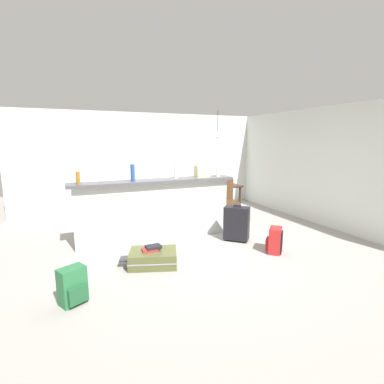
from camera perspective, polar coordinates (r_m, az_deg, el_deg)
The scene contains 18 objects.
ground_plane at distance 5.05m, azimuth 0.81°, elevation -10.96°, with size 13.00×13.00×0.05m, color gray.
wall_back at distance 7.62m, azimuth -8.66°, elevation 5.96°, with size 6.60×0.10×2.50m, color silver.
wall_right at distance 6.80m, azimuth 23.93°, elevation 4.70°, with size 0.10×6.00×2.50m, color silver.
partition_half_wall at distance 5.23m, azimuth -7.14°, elevation -3.88°, with size 2.80×0.20×1.07m, color silver.
bar_countertop at distance 5.13m, azimuth -7.28°, elevation 2.18°, with size 2.96×0.40×0.05m, color #4C4C51.
bottle_amber at distance 4.86m, azimuth -21.81°, elevation 2.61°, with size 0.06×0.06×0.21m, color #9E661E.
bottle_blue at distance 4.96m, azimuth -11.76°, elevation 3.76°, with size 0.07×0.07×0.29m, color #284C89.
bottle_clear at distance 5.26m, azimuth -3.29°, elevation 4.34°, with size 0.06×0.06×0.29m, color silver.
bottle_white at distance 5.49m, azimuth 5.19°, elevation 4.15°, with size 0.07×0.07×0.22m, color silver.
grocery_bag at distance 5.45m, azimuth 2.02°, elevation 4.16°, with size 0.26×0.18×0.22m, color beige.
dining_table at distance 7.00m, azimuth 4.71°, elevation 0.69°, with size 1.10×0.80×0.74m.
dining_chair_near_partition at distance 6.57m, azimuth 6.93°, elevation -1.13°, with size 0.44×0.44×0.93m.
pendant_lamp at distance 6.92m, azimuth 5.12°, elevation 11.53°, with size 0.34×0.34×0.65m.
suitcase_flat_olive at distance 4.33m, azimuth -7.81°, elevation -12.89°, with size 0.89×0.69×0.22m.
backpack_red at distance 4.88m, azimuth 16.16°, elevation -9.32°, with size 0.34×0.34×0.42m.
backpack_green at distance 3.60m, azimuth -22.69°, elevation -16.99°, with size 0.33×0.32×0.42m.
suitcase_upright_black at distance 5.26m, azimuth 8.89°, elevation -6.14°, with size 0.48×0.48×0.67m.
book_stack at distance 4.28m, azimuth -8.04°, elevation -11.04°, with size 0.28×0.18×0.07m.
Camera 1 is at (-1.93, -4.30, 1.80)m, focal length 26.71 mm.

